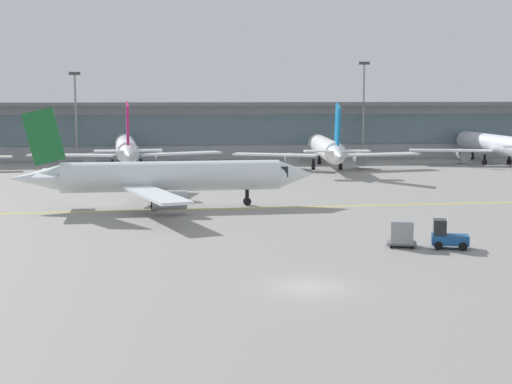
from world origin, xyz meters
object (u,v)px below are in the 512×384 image
(gate_airplane_4, at_px, (494,145))
(gate_airplane_3, at_px, (326,149))
(taxiing_regional_jet, at_px, (168,177))
(gate_airplane_2, at_px, (126,149))
(cargo_dolly_lead, at_px, (402,233))
(apron_light_mast_1, at_px, (76,113))
(apron_light_mast_2, at_px, (363,107))
(baggage_tug, at_px, (447,236))

(gate_airplane_4, bearing_deg, gate_airplane_3, 99.40)
(taxiing_regional_jet, bearing_deg, gate_airplane_4, 36.63)
(gate_airplane_2, bearing_deg, taxiing_regional_jet, -175.40)
(cargo_dolly_lead, distance_m, apron_light_mast_1, 78.91)
(gate_airplane_3, bearing_deg, cargo_dolly_lead, 178.23)
(gate_airplane_2, xyz_separation_m, apron_light_mast_1, (-8.52, 11.56, 4.90))
(taxiing_regional_jet, xyz_separation_m, cargo_dolly_lead, (16.96, -21.61, -1.89))
(gate_airplane_4, xyz_separation_m, apron_light_mast_2, (-18.59, 10.13, 5.83))
(gate_airplane_3, xyz_separation_m, gate_airplane_4, (28.08, 5.36, 0.06))
(gate_airplane_3, height_order, baggage_tug, gate_airplane_3)
(gate_airplane_2, distance_m, cargo_dolly_lead, 64.70)
(gate_airplane_2, height_order, apron_light_mast_2, apron_light_mast_2)
(apron_light_mast_1, xyz_separation_m, apron_light_mast_2, (47.23, 0.95, 0.94))
(gate_airplane_2, bearing_deg, apron_light_mast_2, -76.61)
(gate_airplane_2, distance_m, baggage_tug, 66.68)
(apron_light_mast_1, bearing_deg, gate_airplane_2, -53.60)
(gate_airplane_4, xyz_separation_m, taxiing_regional_jet, (-51.07, -41.13, -0.07))
(gate_airplane_2, xyz_separation_m, cargo_dolly_lead, (23.18, -60.37, -1.96))
(gate_airplane_3, xyz_separation_m, taxiing_regional_jet, (-23.00, -35.77, -0.00))
(gate_airplane_4, distance_m, apron_light_mast_1, 66.64)
(taxiing_regional_jet, relative_size, apron_light_mast_1, 2.05)
(gate_airplane_3, distance_m, baggage_tug, 58.38)
(taxiing_regional_jet, bearing_deg, cargo_dolly_lead, -54.08)
(baggage_tug, height_order, apron_light_mast_2, apron_light_mast_2)
(gate_airplane_2, bearing_deg, baggage_tug, -161.33)
(gate_airplane_4, height_order, baggage_tug, gate_airplane_4)
(gate_airplane_2, relative_size, cargo_dolly_lead, 12.31)
(gate_airplane_4, xyz_separation_m, apron_light_mast_1, (-65.82, 9.19, 4.90))
(gate_airplane_2, relative_size, taxiing_regional_jet, 1.02)
(cargo_dolly_lead, bearing_deg, apron_light_mast_2, 94.25)
(gate_airplane_2, height_order, apron_light_mast_1, apron_light_mast_1)
(baggage_tug, height_order, apron_light_mast_1, apron_light_mast_1)
(baggage_tug, xyz_separation_m, apron_light_mast_2, (12.47, 73.77, 7.95))
(gate_airplane_4, xyz_separation_m, cargo_dolly_lead, (-34.11, -62.74, -1.96))
(cargo_dolly_lead, xyz_separation_m, apron_light_mast_1, (-31.70, 71.93, 6.85))
(baggage_tug, bearing_deg, apron_light_mast_1, 131.79)
(gate_airplane_2, distance_m, apron_light_mast_1, 15.18)
(taxiing_regional_jet, xyz_separation_m, apron_light_mast_2, (32.49, 51.27, 5.90))
(taxiing_regional_jet, distance_m, apron_light_mast_1, 52.67)
(cargo_dolly_lead, distance_m, apron_light_mast_2, 74.92)
(cargo_dolly_lead, height_order, apron_light_mast_2, apron_light_mast_2)
(cargo_dolly_lead, relative_size, apron_light_mast_2, 0.15)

